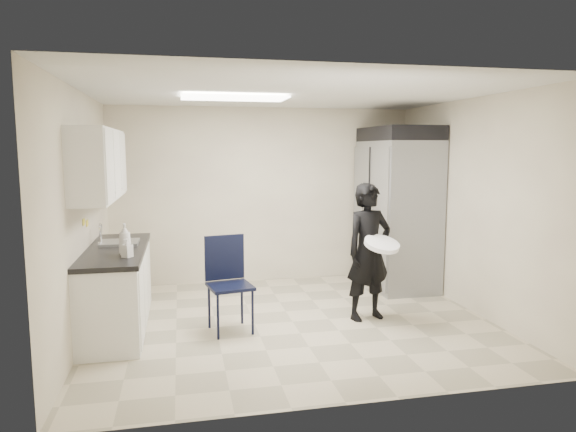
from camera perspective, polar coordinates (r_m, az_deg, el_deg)
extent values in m
plane|color=#B9AD91|center=(6.07, 0.50, -11.66)|extent=(4.50, 4.50, 0.00)
plane|color=silver|center=(5.77, 0.53, 13.54)|extent=(4.50, 4.50, 0.00)
plane|color=beige|center=(7.73, -2.68, 2.34)|extent=(4.50, 0.00, 4.50)
plane|color=beige|center=(5.74, -22.01, 0.02)|extent=(0.00, 4.00, 4.00)
plane|color=beige|center=(6.63, 19.85, 1.06)|extent=(0.00, 4.00, 4.00)
cube|color=white|center=(6.07, -6.00, 12.92)|extent=(1.20, 0.60, 0.02)
cube|color=silver|center=(6.05, -18.46, -7.86)|extent=(0.60, 1.90, 0.86)
cube|color=black|center=(5.95, -18.64, -3.62)|extent=(0.64, 1.95, 0.05)
cube|color=gray|center=(6.19, -18.18, -3.32)|extent=(0.42, 0.40, 0.14)
cylinder|color=silver|center=(6.19, -20.08, -1.99)|extent=(0.02, 0.02, 0.24)
cube|color=silver|center=(5.87, -20.24, 5.41)|extent=(0.35, 1.80, 0.75)
cube|color=black|center=(7.02, -19.35, 4.03)|extent=(0.22, 0.30, 0.35)
cube|color=yellow|center=(5.84, -21.75, -0.63)|extent=(0.00, 0.12, 0.07)
cube|color=yellow|center=(6.04, -21.41, -0.75)|extent=(0.00, 0.12, 0.07)
cube|color=gray|center=(7.59, 12.01, 0.19)|extent=(0.80, 1.35, 2.10)
cube|color=black|center=(7.53, 12.25, 8.90)|extent=(0.80, 1.35, 0.20)
cube|color=black|center=(5.66, -6.45, -7.77)|extent=(0.52, 0.52, 1.01)
imported|color=black|center=(6.06, 8.95, -3.95)|extent=(0.67, 0.52, 1.60)
cylinder|color=white|center=(5.83, 10.39, -3.08)|extent=(0.48, 0.48, 0.05)
imported|color=white|center=(5.50, -17.68, -2.48)|extent=(0.14, 0.14, 0.32)
imported|color=#A9A9B5|center=(5.38, -17.45, -3.40)|extent=(0.12, 0.12, 0.19)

